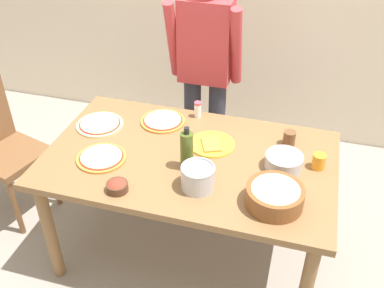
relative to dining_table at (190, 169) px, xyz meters
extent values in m
plane|color=gray|center=(0.00, 0.00, -0.67)|extent=(8.00, 8.00, 0.00)
cube|color=brown|center=(0.00, 0.00, 0.07)|extent=(1.60, 0.96, 0.04)
cylinder|color=brown|center=(-0.72, -0.40, -0.31)|extent=(0.07, 0.07, 0.72)
cylinder|color=brown|center=(-0.72, 0.40, -0.31)|extent=(0.07, 0.07, 0.72)
cylinder|color=brown|center=(0.72, 0.40, -0.31)|extent=(0.07, 0.07, 0.72)
cylinder|color=#2D2D38|center=(-0.20, 0.76, -0.24)|extent=(0.12, 0.12, 0.85)
cylinder|color=#2D2D38|center=(-0.02, 0.76, -0.24)|extent=(0.12, 0.12, 0.85)
cube|color=#B7383D|center=(-0.11, 0.76, 0.46)|extent=(0.34, 0.20, 0.55)
cylinder|color=#B7383D|center=(-0.32, 0.71, 0.46)|extent=(0.07, 0.21, 0.55)
cylinder|color=#B7383D|center=(0.10, 0.71, 0.46)|extent=(0.07, 0.21, 0.55)
cube|color=brown|center=(-1.25, 0.04, -0.19)|extent=(0.49, 0.49, 0.05)
cylinder|color=brown|center=(-1.13, -0.17, -0.44)|extent=(0.04, 0.04, 0.45)
cylinder|color=brown|center=(-1.04, 0.16, -0.44)|extent=(0.04, 0.04, 0.45)
cylinder|color=brown|center=(-1.37, 0.25, -0.44)|extent=(0.04, 0.04, 0.45)
cylinder|color=beige|center=(-0.62, 0.15, 0.10)|extent=(0.28, 0.28, 0.01)
cylinder|color=#B22D1E|center=(-0.62, 0.15, 0.10)|extent=(0.25, 0.25, 0.00)
cylinder|color=beige|center=(-0.62, 0.15, 0.11)|extent=(0.23, 0.23, 0.00)
cylinder|color=#C67A33|center=(-0.46, -0.15, 0.10)|extent=(0.27, 0.27, 0.01)
cylinder|color=#B22D1E|center=(-0.46, -0.15, 0.10)|extent=(0.24, 0.24, 0.00)
cylinder|color=beige|center=(-0.46, -0.15, 0.11)|extent=(0.23, 0.23, 0.00)
cylinder|color=#C67A33|center=(-0.26, 0.30, 0.10)|extent=(0.28, 0.28, 0.01)
cylinder|color=#B22D1E|center=(-0.26, 0.30, 0.10)|extent=(0.24, 0.24, 0.00)
cylinder|color=beige|center=(-0.26, 0.30, 0.11)|extent=(0.23, 0.23, 0.00)
cylinder|color=gold|center=(0.09, 0.14, 0.10)|extent=(0.26, 0.26, 0.01)
cube|color=#CC8438|center=(0.09, 0.12, 0.11)|extent=(0.15, 0.17, 0.01)
cylinder|color=brown|center=(0.50, -0.26, 0.14)|extent=(0.28, 0.28, 0.10)
ellipsoid|color=beige|center=(0.50, -0.26, 0.18)|extent=(0.25, 0.25, 0.05)
cylinder|color=#B7B7BC|center=(0.51, 0.04, 0.13)|extent=(0.20, 0.20, 0.08)
cylinder|color=#4C2D1E|center=(-0.27, -0.37, 0.11)|extent=(0.11, 0.11, 0.04)
ellipsoid|color=#9E3323|center=(-0.27, -0.37, 0.13)|extent=(0.10, 0.10, 0.05)
cylinder|color=#47561E|center=(0.01, -0.10, 0.20)|extent=(0.07, 0.07, 0.22)
cylinder|color=black|center=(0.01, -0.10, 0.33)|extent=(0.03, 0.03, 0.04)
cylinder|color=#B7B7BC|center=(0.11, -0.24, 0.15)|extent=(0.17, 0.17, 0.12)
torus|color=#A5A5AD|center=(0.11, -0.24, 0.21)|extent=(0.17, 0.17, 0.01)
cylinder|color=orange|center=(0.69, 0.09, 0.13)|extent=(0.07, 0.07, 0.08)
cylinder|color=brown|center=(0.51, 0.27, 0.13)|extent=(0.07, 0.07, 0.08)
cylinder|color=white|center=(-0.07, 0.41, 0.14)|extent=(0.04, 0.04, 0.09)
cylinder|color=#D84C66|center=(-0.07, 0.41, 0.19)|extent=(0.04, 0.04, 0.02)
camera|label=1|loc=(0.56, -1.89, 1.58)|focal=41.60mm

